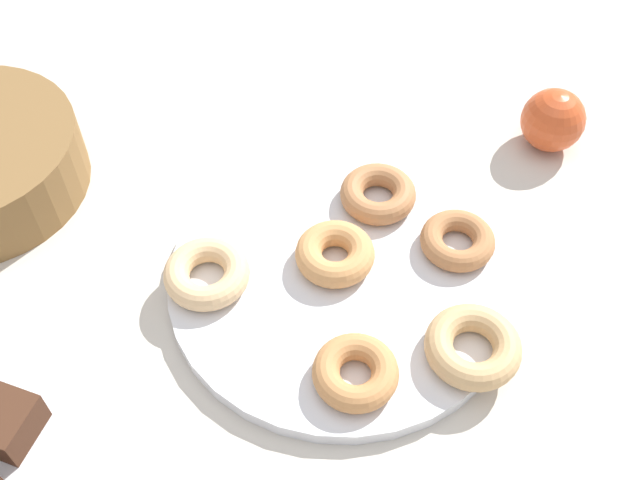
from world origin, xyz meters
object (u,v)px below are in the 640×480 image
object	(u,v)px
donut_plate	(341,278)
brownie_far	(8,424)
donut_3	(355,372)
donut_1	(207,274)
apple	(553,120)
donut_5	(378,194)
donut_4	(473,347)
cake_plate	(9,476)
donut_2	(335,254)
donut_0	(458,240)

from	to	relation	value
donut_plate	brownie_far	distance (m)	0.34
donut_plate	donut_3	world-z (taller)	donut_3
donut_plate	donut_3	xyz separation A→B (m)	(-0.08, -0.09, 0.02)
donut_plate	donut_1	distance (m)	0.14
apple	donut_5	bearing A→B (deg)	159.40
donut_3	donut_4	world-z (taller)	donut_4
donut_1	brownie_far	size ratio (longest dim) A/B	1.63
cake_plate	apple	bearing A→B (deg)	-10.64
donut_2	donut_3	size ratio (longest dim) A/B	1.02
donut_1	cake_plate	size ratio (longest dim) A/B	0.41
donut_5	brownie_far	xyz separation A→B (m)	(-0.43, 0.07, 0.00)
donut_plate	donut_4	bearing A→B (deg)	-86.11
donut_3	donut_0	bearing A→B (deg)	6.26
donut_plate	cake_plate	bearing A→B (deg)	167.54
donut_0	donut_5	size ratio (longest dim) A/B	0.94
donut_plate	donut_5	distance (m)	0.11
donut_1	donut_0	bearing A→B (deg)	-38.48
donut_2	donut_5	size ratio (longest dim) A/B	0.98
donut_2	cake_plate	distance (m)	0.37
brownie_far	donut_3	bearing A→B (deg)	-38.65
donut_2	donut_3	distance (m)	0.14
donut_5	apple	bearing A→B (deg)	-20.60
donut_2	donut_4	xyz separation A→B (m)	(0.00, -0.17, -0.00)
donut_2	donut_3	bearing A→B (deg)	-130.91
donut_4	apple	world-z (taller)	apple
donut_0	apple	distance (m)	0.22
donut_1	brownie_far	world-z (taller)	brownie_far
cake_plate	apple	xyz separation A→B (m)	(0.68, -0.13, 0.03)
donut_plate	donut_5	bearing A→B (deg)	19.02
donut_3	donut_4	xyz separation A→B (m)	(0.09, -0.06, 0.00)
donut_0	cake_plate	size ratio (longest dim) A/B	0.37
donut_0	apple	xyz separation A→B (m)	(0.22, 0.02, 0.01)
donut_plate	cake_plate	distance (m)	0.36
brownie_far	apple	world-z (taller)	apple
donut_0	cake_plate	world-z (taller)	donut_0
donut_0	donut_3	bearing A→B (deg)	-173.74
donut_2	cake_plate	bearing A→B (deg)	170.04
donut_plate	apple	size ratio (longest dim) A/B	4.76
donut_plate	donut_2	xyz separation A→B (m)	(0.01, 0.01, 0.02)
donut_2	brownie_far	size ratio (longest dim) A/B	1.54
donut_1	donut_5	size ratio (longest dim) A/B	1.04
donut_3	brownie_far	xyz separation A→B (m)	(-0.24, 0.19, 0.00)
donut_3	donut_5	distance (m)	0.22
donut_1	donut_5	bearing A→B (deg)	-16.81
donut_plate	donut_4	xyz separation A→B (m)	(0.01, -0.15, 0.02)
donut_5	donut_4	bearing A→B (deg)	-115.61
donut_3	cake_plate	xyz separation A→B (m)	(-0.27, 0.17, -0.02)
donut_0	donut_plate	bearing A→B (deg)	147.41
donut_plate	donut_1	world-z (taller)	donut_1
brownie_far	apple	xyz separation A→B (m)	(0.65, -0.15, 0.01)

